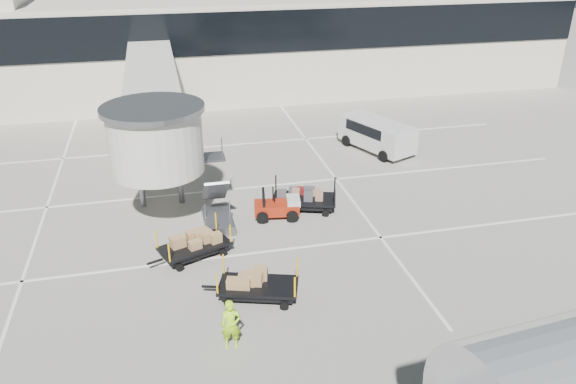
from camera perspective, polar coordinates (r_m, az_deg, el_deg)
The scene contains 10 objects.
ground at distance 24.07m, azimuth -2.32°, elevation -8.63°, with size 140.00×140.00×0.00m, color #ADA89B.
lane_markings at distance 32.05m, azimuth -6.71°, elevation 0.46°, with size 40.00×30.00×0.02m.
terminal at distance 50.52m, azimuth -9.58°, elevation 14.49°, with size 64.00×12.11×15.20m.
jet_bridge at distance 33.16m, azimuth -13.46°, elevation 8.70°, with size 5.70×20.40×6.03m.
baggage_tug at distance 28.46m, azimuth -1.04°, elevation -1.56°, with size 2.42×1.74×1.50m.
suitcase_cart at distance 29.19m, azimuth 1.44°, elevation -0.78°, with size 4.08×2.54×1.57m.
box_cart_near at distance 22.62m, azimuth -2.90°, elevation -9.34°, with size 3.91×2.42×1.51m.
box_cart_far at distance 25.47m, azimuth -9.39°, elevation -5.33°, with size 3.80×2.53×1.48m.
ground_worker at distance 20.10m, azimuth -5.82°, elevation -13.26°, with size 0.70×0.46×1.92m, color #A6E818.
minivan at distance 37.39m, azimuth 8.86°, elevation 6.01°, with size 4.00×5.63×1.98m.
Camera 1 is at (-3.60, -19.58, 13.52)m, focal length 35.00 mm.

